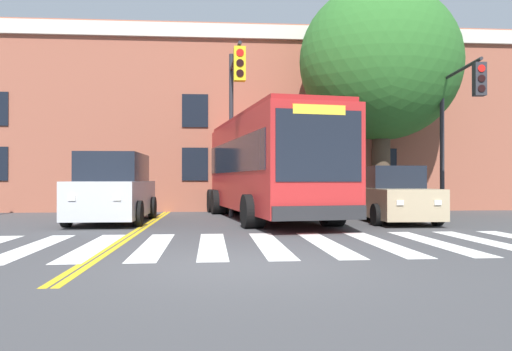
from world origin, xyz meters
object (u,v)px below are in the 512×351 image
(city_bus, at_px, (263,165))
(street_tree_curbside_large, at_px, (381,63))
(car_grey_behind_bus, at_px, (253,189))
(car_tan_far_lane, at_px, (390,196))
(car_silver_near_lane, at_px, (114,190))
(traffic_light_near_corner, at_px, (456,112))
(traffic_light_overhead, at_px, (234,103))

(city_bus, height_order, street_tree_curbside_large, street_tree_curbside_large)
(car_grey_behind_bus, bearing_deg, car_tan_far_lane, -72.49)
(car_grey_behind_bus, bearing_deg, city_bus, -91.75)
(city_bus, distance_m, street_tree_curbside_large, 6.51)
(car_tan_far_lane, relative_size, car_grey_behind_bus, 1.20)
(car_tan_far_lane, bearing_deg, car_silver_near_lane, 177.39)
(car_silver_near_lane, xyz_separation_m, street_tree_curbside_large, (9.75, 2.89, 4.91))
(traffic_light_near_corner, bearing_deg, street_tree_curbside_large, 118.35)
(car_silver_near_lane, distance_m, car_grey_behind_bus, 12.48)
(traffic_light_near_corner, xyz_separation_m, street_tree_curbside_large, (-1.61, 2.98, 2.30))
(city_bus, xyz_separation_m, car_silver_near_lane, (-4.95, -1.28, -0.83))
(car_tan_far_lane, relative_size, street_tree_curbside_large, 0.52)
(city_bus, relative_size, car_tan_far_lane, 2.42)
(car_silver_near_lane, xyz_separation_m, traffic_light_overhead, (3.88, 0.33, 2.88))
(city_bus, relative_size, street_tree_curbside_large, 1.25)
(traffic_light_near_corner, distance_m, traffic_light_overhead, 7.49)
(traffic_light_near_corner, bearing_deg, traffic_light_overhead, 176.77)
(traffic_light_overhead, distance_m, street_tree_curbside_large, 6.72)
(car_grey_behind_bus, bearing_deg, street_tree_curbside_large, -61.95)
(traffic_light_overhead, bearing_deg, car_grey_behind_bus, 82.87)
(car_grey_behind_bus, bearing_deg, traffic_light_near_corner, -61.87)
(city_bus, distance_m, traffic_light_overhead, 2.50)
(city_bus, height_order, car_silver_near_lane, city_bus)
(traffic_light_near_corner, distance_m, street_tree_curbside_large, 4.09)
(traffic_light_near_corner, bearing_deg, car_tan_far_lane, -172.50)
(traffic_light_near_corner, xyz_separation_m, traffic_light_overhead, (-7.48, 0.42, 0.27))
(city_bus, bearing_deg, traffic_light_overhead, -138.43)
(car_tan_far_lane, height_order, street_tree_curbside_large, street_tree_curbside_large)
(city_bus, bearing_deg, car_silver_near_lane, -165.53)
(car_silver_near_lane, height_order, traffic_light_near_corner, traffic_light_near_corner)
(car_tan_far_lane, distance_m, car_grey_behind_bus, 12.30)
(car_tan_far_lane, xyz_separation_m, car_grey_behind_bus, (-3.70, 11.73, 0.01))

